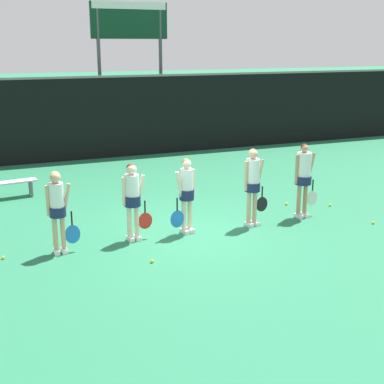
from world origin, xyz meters
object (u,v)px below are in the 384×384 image
at_px(player_2, 186,190).
at_px(tennis_ball_4, 152,261).
at_px(bench_courtside, 1,185).
at_px(player_0, 58,206).
at_px(scoreboard, 130,37).
at_px(player_1, 133,195).
at_px(player_4, 304,174).
at_px(tennis_ball_5, 3,258).
at_px(tennis_ball_0, 190,216).
at_px(tennis_ball_3, 286,204).
at_px(tennis_ball_2, 373,223).
at_px(player_3, 253,181).
at_px(tennis_ball_1, 330,205).

distance_m(player_2, tennis_ball_4, 2.05).
distance_m(bench_courtside, player_0, 4.63).
distance_m(scoreboard, player_1, 11.31).
xyz_separation_m(player_4, tennis_ball_5, (-6.88, -0.03, -1.03)).
distance_m(bench_courtside, player_4, 7.99).
xyz_separation_m(player_1, tennis_ball_0, (1.68, 0.93, -0.95)).
height_order(player_1, tennis_ball_3, player_1).
xyz_separation_m(player_1, player_2, (1.22, -0.00, -0.02)).
height_order(bench_courtside, tennis_ball_5, bench_courtside).
xyz_separation_m(player_2, player_4, (3.00, -0.03, 0.09)).
height_order(player_2, tennis_ball_0, player_2).
relative_size(tennis_ball_2, tennis_ball_4, 0.93).
height_order(bench_courtside, player_3, player_3).
bearing_deg(tennis_ball_4, scoreboard, 75.39).
bearing_deg(tennis_ball_3, player_1, -167.81).
xyz_separation_m(player_3, tennis_ball_3, (1.62, 1.08, -1.03)).
xyz_separation_m(tennis_ball_3, tennis_ball_4, (-4.44, -2.29, 0.00)).
bearing_deg(tennis_ball_3, tennis_ball_4, -152.70).
bearing_deg(tennis_ball_0, player_3, -43.68).
bearing_deg(tennis_ball_4, tennis_ball_0, 52.97).
relative_size(scoreboard, tennis_ball_1, 84.89).
bearing_deg(tennis_ball_5, scoreboard, 61.38).
distance_m(player_3, tennis_ball_1, 2.86).
relative_size(scoreboard, tennis_ball_5, 84.93).
bearing_deg(player_0, scoreboard, 66.62).
relative_size(player_3, tennis_ball_3, 25.53).
distance_m(player_1, tennis_ball_5, 2.84).
distance_m(scoreboard, tennis_ball_5, 12.63).
xyz_separation_m(player_1, player_3, (2.79, -0.13, 0.08)).
distance_m(player_0, tennis_ball_5, 1.46).
relative_size(tennis_ball_2, tennis_ball_3, 0.95).
bearing_deg(tennis_ball_1, player_0, -175.36).
height_order(player_3, tennis_ball_0, player_3).
height_order(tennis_ball_1, tennis_ball_5, same).
xyz_separation_m(tennis_ball_4, tennis_ball_5, (-2.64, 1.28, -0.00)).
distance_m(player_1, player_4, 4.22).
bearing_deg(player_2, tennis_ball_3, 5.71).
xyz_separation_m(bench_courtside, player_2, (3.63, -4.37, 0.58)).
xyz_separation_m(bench_courtside, tennis_ball_3, (6.83, -3.42, -0.36)).
height_order(scoreboard, tennis_ball_0, scoreboard).
relative_size(tennis_ball_4, tennis_ball_5, 1.09).
xyz_separation_m(tennis_ball_0, tennis_ball_2, (3.78, -2.06, -0.00)).
bearing_deg(tennis_ball_4, bench_courtside, 112.71).
bearing_deg(tennis_ball_5, tennis_ball_2, -7.51).
height_order(player_0, player_4, player_4).
bearing_deg(tennis_ball_5, bench_courtside, 86.76).
bearing_deg(scoreboard, tennis_ball_5, -118.62).
xyz_separation_m(player_2, tennis_ball_5, (-3.89, -0.06, -0.94)).
xyz_separation_m(tennis_ball_2, tennis_ball_3, (-1.06, 2.08, 0.00)).
relative_size(player_3, tennis_ball_4, 25.11).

